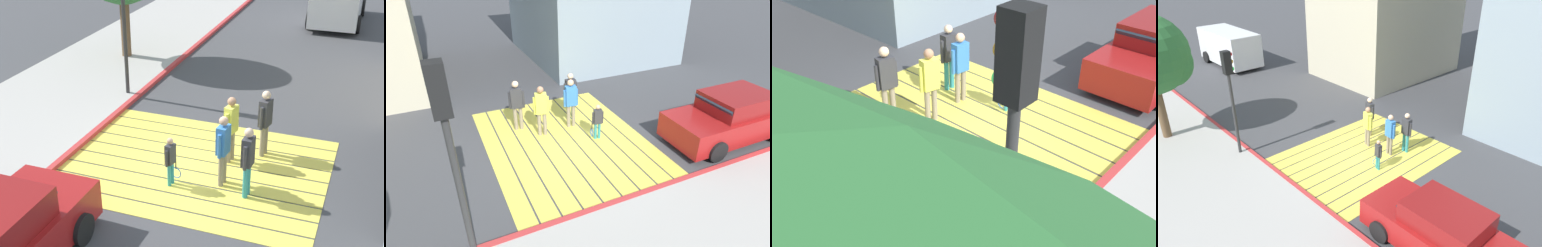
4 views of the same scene
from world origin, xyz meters
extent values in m
plane|color=#424244|center=(0.00, 0.00, 0.00)|extent=(120.00, 120.00, 0.00)
cube|color=#EAD64C|center=(0.00, -2.20, 0.01)|extent=(6.40, 0.50, 0.01)
cube|color=#EAD64C|center=(0.00, -1.65, 0.01)|extent=(6.40, 0.50, 0.01)
cube|color=#EAD64C|center=(0.00, -1.10, 0.01)|extent=(6.40, 0.50, 0.01)
cube|color=#EAD64C|center=(0.00, -0.55, 0.01)|extent=(6.40, 0.50, 0.01)
cube|color=#EAD64C|center=(0.00, 0.00, 0.01)|extent=(6.40, 0.50, 0.01)
cube|color=#EAD64C|center=(0.00, 0.55, 0.01)|extent=(6.40, 0.50, 0.01)
cube|color=#EAD64C|center=(0.00, 1.10, 0.01)|extent=(6.40, 0.50, 0.01)
cube|color=#EAD64C|center=(0.00, 1.65, 0.01)|extent=(6.40, 0.50, 0.01)
cube|color=#EAD64C|center=(0.00, 2.20, 0.01)|extent=(6.40, 0.50, 0.01)
cube|color=#ADA8A0|center=(-5.60, 0.00, 0.06)|extent=(4.80, 40.00, 0.12)
cube|color=#BC3333|center=(-3.25, 0.00, 0.07)|extent=(0.16, 40.00, 0.13)
cube|color=#1E2833|center=(-2.00, -4.17, 1.21)|extent=(1.48, 0.34, 0.49)
cylinder|color=black|center=(-1.11, -3.61, 0.33)|extent=(0.22, 0.66, 0.66)
cylinder|color=black|center=(-2.88, -3.60, 0.33)|extent=(0.22, 0.66, 0.66)
cylinder|color=black|center=(0.64, 13.36, 0.40)|extent=(0.27, 0.80, 0.80)
cylinder|color=black|center=(2.74, 13.38, 0.40)|extent=(0.27, 0.80, 0.80)
cylinder|color=black|center=(0.61, 16.58, 0.40)|extent=(0.27, 0.80, 0.80)
cylinder|color=black|center=(2.71, 16.61, 0.40)|extent=(0.27, 0.80, 0.80)
cylinder|color=#2D2D2D|center=(-3.60, 3.44, 1.70)|extent=(0.12, 0.12, 3.40)
cylinder|color=brown|center=(-5.31, 6.80, 1.30)|extent=(0.36, 0.36, 2.60)
cylinder|color=teal|center=(1.50, -0.77, 0.40)|extent=(0.12, 0.12, 0.81)
cylinder|color=teal|center=(1.49, -0.95, 0.40)|extent=(0.12, 0.12, 0.81)
cube|color=#333338|center=(1.49, -0.86, 1.14)|extent=(0.24, 0.36, 0.67)
sphere|color=beige|center=(1.49, -0.86, 1.60)|extent=(0.21, 0.21, 0.21)
cylinder|color=#333338|center=(1.51, -0.66, 1.08)|extent=(0.09, 0.09, 0.57)
cylinder|color=#333338|center=(1.48, -1.07, 1.08)|extent=(0.09, 0.09, 0.57)
cylinder|color=gray|center=(0.72, 0.61, 0.41)|extent=(0.12, 0.12, 0.83)
cylinder|color=gray|center=(0.68, 0.44, 0.41)|extent=(0.12, 0.12, 0.83)
cube|color=#D8D84C|center=(0.70, 0.52, 1.17)|extent=(0.30, 0.40, 0.69)
sphere|color=#9E7051|center=(0.70, 0.52, 1.64)|extent=(0.21, 0.21, 0.21)
cylinder|color=#D8D84C|center=(0.75, 0.73, 1.10)|extent=(0.09, 0.09, 0.59)
cylinder|color=#D8D84C|center=(0.65, 0.32, 1.10)|extent=(0.09, 0.09, 0.59)
cylinder|color=gray|center=(0.85, -0.49, 0.41)|extent=(0.12, 0.12, 0.83)
cylinder|color=gray|center=(0.83, -0.67, 0.41)|extent=(0.12, 0.12, 0.83)
cube|color=#3372BF|center=(0.84, -0.58, 1.17)|extent=(0.26, 0.38, 0.69)
sphere|color=tan|center=(0.84, -0.58, 1.64)|extent=(0.21, 0.21, 0.21)
cylinder|color=#3372BF|center=(0.86, -0.37, 1.10)|extent=(0.09, 0.09, 0.59)
cylinder|color=#3372BF|center=(0.82, -0.79, 1.10)|extent=(0.09, 0.09, 0.59)
cylinder|color=gray|center=(1.43, 1.22, 0.42)|extent=(0.13, 0.13, 0.84)
cylinder|color=gray|center=(1.39, 1.04, 0.42)|extent=(0.13, 0.13, 0.84)
cube|color=#333338|center=(1.41, 1.13, 1.19)|extent=(0.30, 0.41, 0.70)
sphere|color=beige|center=(1.41, 1.13, 1.67)|extent=(0.22, 0.22, 0.22)
cylinder|color=#333338|center=(1.46, 1.34, 1.12)|extent=(0.09, 0.09, 0.60)
cylinder|color=#333338|center=(1.37, 0.92, 1.12)|extent=(0.09, 0.09, 0.60)
cylinder|color=teal|center=(-0.27, -0.96, 0.29)|extent=(0.09, 0.09, 0.58)
cylinder|color=teal|center=(-0.29, -1.09, 0.29)|extent=(0.09, 0.09, 0.58)
cube|color=#333338|center=(-0.28, -1.02, 0.82)|extent=(0.20, 0.28, 0.48)
sphere|color=tan|center=(-0.28, -1.02, 1.16)|extent=(0.15, 0.15, 0.15)
cylinder|color=#333338|center=(-0.25, -0.87, 0.77)|extent=(0.06, 0.06, 0.41)
cylinder|color=#333338|center=(-0.31, -1.18, 0.77)|extent=(0.06, 0.06, 0.41)
cylinder|color=black|center=(-0.21, -0.86, 0.49)|extent=(0.03, 0.03, 0.28)
torus|color=blue|center=(-0.21, -0.86, 0.24)|extent=(0.28, 0.08, 0.28)
camera|label=1|loc=(3.86, -10.84, 6.78)|focal=49.99mm
camera|label=2|loc=(-8.33, 3.44, 5.65)|focal=30.49mm
camera|label=3|loc=(-5.51, 6.15, 5.27)|focal=40.53mm
camera|label=4|loc=(-8.79, -8.85, 7.66)|focal=34.04mm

